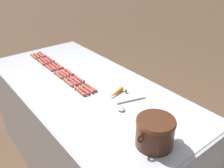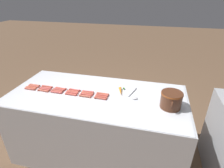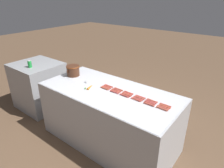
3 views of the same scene
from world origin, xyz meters
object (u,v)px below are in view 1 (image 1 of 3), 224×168
hot_dog_5 (91,88)px  hot_dog_10 (76,80)px  hot_dog_18 (34,57)px  bean_pot (155,131)px  carrot (116,93)px  serving_spoon (124,106)px  hot_dog_7 (48,60)px  hot_dog_0 (43,54)px  hot_dog_9 (65,73)px  hot_dog_4 (79,79)px  hot_dog_16 (73,82)px  hot_dog_8 (56,66)px  hot_dog_12 (37,56)px  hot_dog_2 (59,66)px  hot_dog_11 (88,89)px  hot_dog_13 (45,61)px  hot_dog_19 (41,62)px  hot_dog_15 (62,74)px  hot_dog_21 (59,75)px  hot_dog_14 (52,67)px  hot_dog_6 (40,55)px  hot_dog_3 (69,72)px  hot_dog_20 (49,68)px  hot_dog_22 (69,83)px  hot_dog_17 (84,90)px  hot_dog_1 (51,59)px  hot_dog_23 (80,92)px

hot_dog_5 → hot_dog_10: (0.03, -0.17, 0.00)m
hot_dog_18 → bean_pot: (-0.02, 1.60, 0.08)m
carrot → serving_spoon: bearing=71.3°
hot_dog_5 → hot_dog_7: (0.03, -0.70, 0.00)m
carrot → hot_dog_0: bearing=-84.9°
hot_dog_9 → bean_pot: size_ratio=0.56×
serving_spoon → carrot: carrot is taller
hot_dog_18 → hot_dog_0: bearing=-179.7°
hot_dog_4 → hot_dog_18: 0.70m
hot_dog_16 → hot_dog_4: bearing=-173.9°
hot_dog_7 → hot_dog_8: (-0.00, 0.17, 0.00)m
hot_dog_12 → serving_spoon: bearing=95.0°
hot_dog_2 → hot_dog_18: bearing=-74.7°
hot_dog_11 → carrot: carrot is taller
hot_dog_13 → hot_dog_19: 0.03m
hot_dog_12 → hot_dog_19: size_ratio=1.00×
hot_dog_4 → bean_pot: 0.91m
hot_dog_0 → hot_dog_9: 0.52m
hot_dog_15 → bean_pot: size_ratio=0.56×
hot_dog_15 → carrot: size_ratio=0.82×
hot_dog_21 → hot_dog_7: bearing=-100.5°
hot_dog_21 → carrot: size_ratio=0.82×
hot_dog_14 → hot_dog_13: bearing=-91.0°
hot_dog_7 → hot_dog_15: (0.03, 0.35, 0.00)m
hot_dog_6 → bean_pot: size_ratio=0.56×
bean_pot → hot_dog_10: bearing=-92.9°
hot_dog_18 → hot_dog_3: bearing=100.8°
hot_dog_3 → hot_dog_18: (0.10, -0.53, 0.00)m
hot_dog_20 → hot_dog_7: bearing=-110.6°
hot_dog_2 → hot_dog_3: 0.18m
hot_dog_2 → hot_dog_8: 0.03m
hot_dog_16 → hot_dog_22: same height
hot_dog_8 → hot_dog_15: (0.03, 0.18, 0.00)m
bean_pot → hot_dog_0: bearing=-92.6°
hot_dog_10 → carrot: carrot is taller
hot_dog_21 → hot_dog_22: 0.17m
hot_dog_6 → hot_dog_19: 0.19m
bean_pot → hot_dog_16: bearing=-90.8°
hot_dog_3 → hot_dog_16: size_ratio=1.00×
hot_dog_17 → hot_dog_19: 0.70m
hot_dog_20 → hot_dog_13: bearing=-100.8°
hot_dog_15 → hot_dog_7: bearing=-95.1°
hot_dog_15 → hot_dog_17: (0.00, 0.35, 0.00)m
hot_dog_1 → hot_dog_19: bearing=5.7°
hot_dog_23 → carrot: size_ratio=0.82×
hot_dog_17 → hot_dog_20: 0.53m
hot_dog_7 → hot_dog_22: size_ratio=1.00×
hot_dog_0 → hot_dog_16: 0.70m
hot_dog_23 → serving_spoon: hot_dog_23 is taller
hot_dog_3 → hot_dog_11: size_ratio=1.00×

